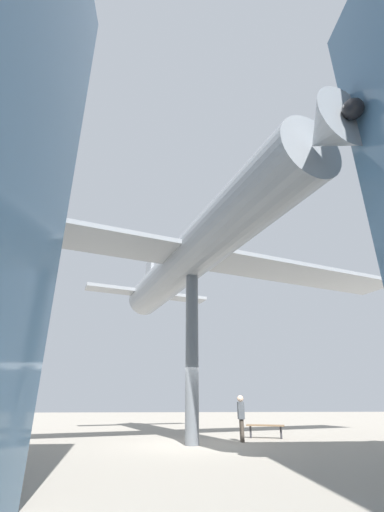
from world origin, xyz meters
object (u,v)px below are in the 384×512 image
object	(u,v)px
visitor_person	(241,415)
plaza_bench	(265,426)
suspended_airplane	(194,254)
support_pylon_central	(192,353)

from	to	relation	value
visitor_person	plaza_bench	distance (m)	1.81
suspended_airplane	plaza_bench	xyz separation A→B (m)	(-3.09, -2.26, -6.51)
plaza_bench	visitor_person	bearing A→B (deg)	45.24
support_pylon_central	suspended_airplane	distance (m)	3.93
plaza_bench	suspended_airplane	bearing A→B (deg)	36.09
support_pylon_central	suspended_airplane	world-z (taller)	suspended_airplane
suspended_airplane	plaza_bench	size ratio (longest dim) A/B	13.79
support_pylon_central	visitor_person	xyz separation A→B (m)	(-1.91, -0.86, -2.11)
support_pylon_central	plaza_bench	xyz separation A→B (m)	(-3.14, -2.11, -2.58)
support_pylon_central	plaza_bench	bearing A→B (deg)	-146.18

